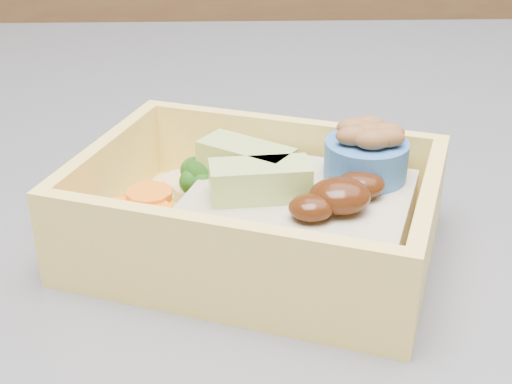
{
  "coord_description": "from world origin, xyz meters",
  "views": [
    {
      "loc": [
        -0.08,
        -0.56,
        1.14
      ],
      "look_at": [
        -0.07,
        -0.21,
        0.96
      ],
      "focal_mm": 50.0,
      "sensor_mm": 36.0,
      "label": 1
    }
  ],
  "objects": [
    {
      "name": "bento_box",
      "position": [
        -0.06,
        -0.21,
        0.95
      ],
      "size": [
        0.23,
        0.2,
        0.07
      ],
      "rotation": [
        0.0,
        0.0,
        -0.35
      ],
      "color": "#F6D565",
      "rests_on": "island"
    }
  ]
}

